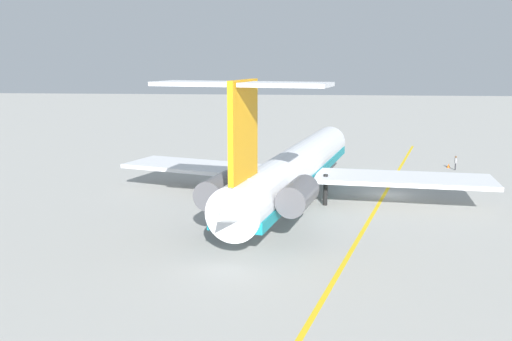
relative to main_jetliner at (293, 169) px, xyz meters
name	(u,v)px	position (x,y,z in m)	size (l,w,h in m)	color
ground	(389,195)	(4.19, -9.79, -3.37)	(350.62, 350.62, 0.00)	#9E9E99
main_jetliner	(293,169)	(0.00, 0.00, 0.00)	(42.18, 37.58, 12.37)	silver
ground_crew_near_tail	(456,161)	(18.94, -20.00, -2.23)	(0.42, 0.29, 1.80)	black
safety_cone_nose	(449,166)	(20.41, -19.51, -3.10)	(0.40, 0.40, 0.55)	#EA590F
taxiway_centreline	(380,202)	(1.17, -8.55, -3.37)	(78.98, 0.36, 0.01)	gold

